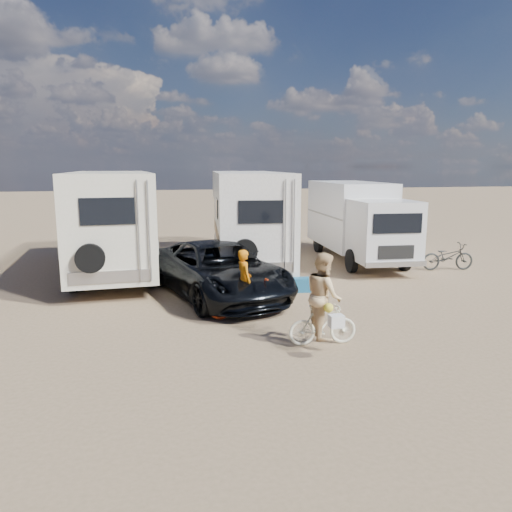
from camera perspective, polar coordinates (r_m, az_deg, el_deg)
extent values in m
plane|color=#8E7355|center=(12.29, 6.92, -7.42)|extent=(140.00, 140.00, 0.00)
imported|color=black|center=(14.17, -4.38, -1.64)|extent=(4.05, 6.22, 1.59)
imported|color=red|center=(12.32, -1.39, -4.88)|extent=(1.98, 0.96, 1.00)
imported|color=beige|center=(10.52, 7.85, -8.00)|extent=(1.50, 0.51, 0.89)
imported|color=#C2650A|center=(12.25, -1.39, -3.64)|extent=(0.46, 0.62, 1.55)
imported|color=#D7B37E|center=(10.39, 7.92, -5.54)|extent=(0.75, 0.93, 1.83)
imported|color=black|center=(19.16, 21.59, -0.07)|extent=(1.98, 0.93, 1.00)
cube|color=#1C5A83|center=(14.89, 5.45, -3.38)|extent=(0.56, 0.43, 0.42)
cube|color=#8A6C51|center=(14.84, 3.01, -3.49)|extent=(0.47, 0.47, 0.37)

